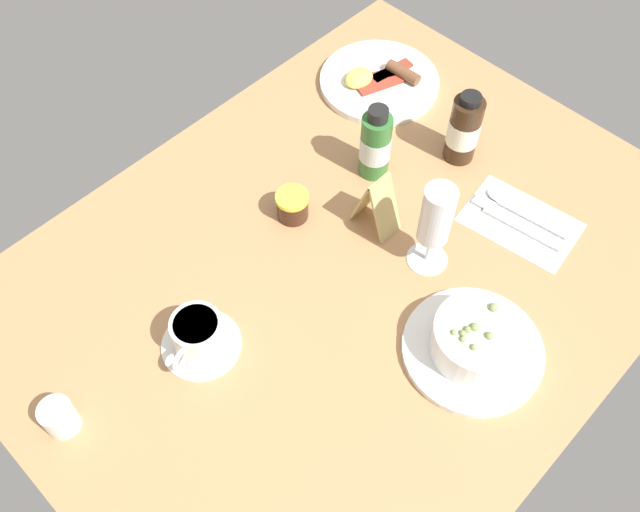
{
  "coord_description": "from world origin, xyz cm",
  "views": [
    {
      "loc": [
        -48.17,
        -40.57,
        94.86
      ],
      "look_at": [
        -4.7,
        1.81,
        5.33
      ],
      "focal_mm": 39.65,
      "sensor_mm": 36.0,
      "label": 1
    }
  ],
  "objects": [
    {
      "name": "ground_plane",
      "position": [
        0.0,
        0.0,
        -1.5
      ],
      "size": [
        110.0,
        84.0,
        3.0
      ],
      "primitive_type": "cube",
      "color": "#B27F51"
    },
    {
      "name": "porridge_bowl",
      "position": [
        1.33,
        -23.86,
        3.27
      ],
      "size": [
        21.01,
        21.01,
        7.72
      ],
      "color": "white",
      "rests_on": "ground_plane"
    },
    {
      "name": "cutlery_setting",
      "position": [
        26.23,
        -14.57,
        0.26
      ],
      "size": [
        14.7,
        19.99,
        0.9
      ],
      "color": "white",
      "rests_on": "ground_plane"
    },
    {
      "name": "coffee_cup",
      "position": [
        -26.13,
        5.7,
        3.21
      ],
      "size": [
        12.39,
        12.02,
        6.79
      ],
      "color": "white",
      "rests_on": "ground_plane"
    },
    {
      "name": "creamer_jug",
      "position": [
        -47.37,
        9.93,
        2.71
      ],
      "size": [
        4.76,
        5.73,
        5.79
      ],
      "color": "white",
      "rests_on": "ground_plane"
    },
    {
      "name": "wine_glass",
      "position": [
        9.53,
        -8.49,
        10.73
      ],
      "size": [
        6.62,
        6.62,
        17.07
      ],
      "color": "white",
      "rests_on": "ground_plane"
    },
    {
      "name": "jam_jar",
      "position": [
        0.71,
        13.48,
        2.56
      ],
      "size": [
        5.55,
        5.55,
        5.05
      ],
      "color": "#3C2114",
      "rests_on": "ground_plane"
    },
    {
      "name": "sauce_bottle_green",
      "position": [
        17.59,
        10.44,
        6.55
      ],
      "size": [
        5.34,
        5.34,
        14.65
      ],
      "color": "#337233",
      "rests_on": "ground_plane"
    },
    {
      "name": "sauce_bottle_brown",
      "position": [
        30.93,
        1.92,
        6.53
      ],
      "size": [
        5.58,
        5.58,
        14.18
      ],
      "color": "#382314",
      "rests_on": "ground_plane"
    },
    {
      "name": "breakfast_plate",
      "position": [
        34.7,
        24.35,
        0.95
      ],
      "size": [
        23.07,
        23.07,
        3.7
      ],
      "color": "white",
      "rests_on": "ground_plane"
    },
    {
      "name": "menu_card",
      "position": [
        9.09,
        2.44,
        5.51
      ],
      "size": [
        4.84,
        7.54,
        11.14
      ],
      "color": "tan",
      "rests_on": "ground_plane"
    }
  ]
}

